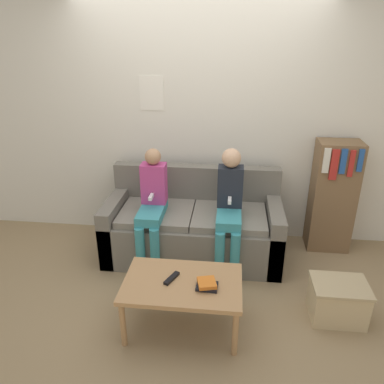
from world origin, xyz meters
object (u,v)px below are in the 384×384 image
at_px(person_left, 152,204).
at_px(tv_remote, 172,278).
at_px(person_right, 229,204).
at_px(coffee_table, 183,287).
at_px(storage_box, 338,301).
at_px(couch, 193,227).
at_px(bookshelf, 333,196).

bearing_deg(person_left, tv_remote, -69.29).
distance_m(person_left, person_right, 0.74).
bearing_deg(coffee_table, tv_remote, 167.86).
xyz_separation_m(person_left, person_right, (0.74, 0.01, 0.03)).
bearing_deg(storage_box, couch, 146.40).
bearing_deg(person_left, coffee_table, -64.95).
height_order(person_right, tv_remote, person_right).
relative_size(coffee_table, bookshelf, 0.76).
height_order(couch, tv_remote, couch).
xyz_separation_m(couch, person_left, (-0.38, -0.19, 0.34)).
relative_size(couch, person_left, 1.52).
relative_size(tv_remote, storage_box, 0.39).
bearing_deg(person_left, couch, 26.69).
bearing_deg(person_left, storage_box, -21.53).
relative_size(coffee_table, tv_remote, 5.27).
bearing_deg(tv_remote, couch, 111.48).
height_order(coffee_table, person_left, person_left).
height_order(couch, coffee_table, couch).
relative_size(person_left, storage_box, 2.62).
bearing_deg(coffee_table, couch, 91.69).
height_order(person_left, bookshelf, bookshelf).
xyz_separation_m(tv_remote, bookshelf, (1.48, 1.36, 0.16)).
bearing_deg(coffee_table, storage_box, 10.67).
distance_m(couch, person_left, 0.55).
relative_size(couch, tv_remote, 10.29).
xyz_separation_m(couch, tv_remote, (-0.05, -1.06, 0.13)).
bearing_deg(person_right, tv_remote, -115.44).
bearing_deg(bookshelf, storage_box, -97.72).
xyz_separation_m(coffee_table, person_left, (-0.41, 0.89, 0.27)).
bearing_deg(tv_remote, person_left, 135.13).
bearing_deg(storage_box, tv_remote, -170.79).
height_order(coffee_table, storage_box, coffee_table).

